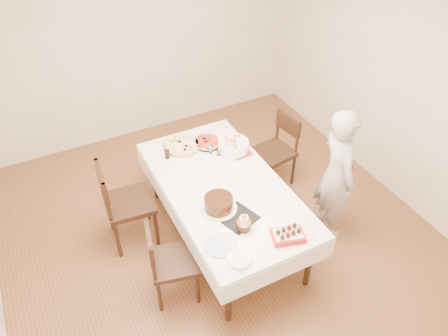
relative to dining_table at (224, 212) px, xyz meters
name	(u,v)px	position (x,y,z in m)	size (l,w,h in m)	color
floor	(223,242)	(-0.06, -0.09, -0.38)	(5.00, 5.00, 0.00)	brown
wall_back	(135,42)	(-0.06, 2.41, 0.98)	(4.50, 0.04, 2.70)	beige
wall_right	(407,88)	(2.19, -0.09, 0.98)	(0.04, 5.00, 2.70)	beige
dining_table	(224,212)	(0.00, 0.00, 0.00)	(1.14, 2.14, 0.75)	white
chair_right_savory	(274,152)	(0.96, 0.55, 0.09)	(0.47, 0.47, 0.93)	#321910
chair_left_savory	(129,203)	(-0.89, 0.44, 0.14)	(0.53, 0.53, 1.03)	#321910
chair_left_dessert	(174,262)	(-0.74, -0.43, 0.07)	(0.46, 0.46, 0.90)	#321910
person	(337,175)	(1.10, -0.41, 0.40)	(0.56, 0.37, 1.55)	#B6B0AB
pizza_white	(182,145)	(-0.12, 0.80, 0.40)	(0.44, 0.44, 0.04)	beige
pizza_pepperoni	(207,142)	(0.16, 0.72, 0.40)	(0.33, 0.33, 0.04)	red
red_placemat	(240,152)	(0.41, 0.41, 0.38)	(0.23, 0.23, 0.01)	#B21E1E
pasta_bowl	(234,146)	(0.37, 0.48, 0.44)	(0.33, 0.33, 0.11)	white
taper_candle	(219,145)	(0.18, 0.48, 0.50)	(0.05, 0.05, 0.25)	white
shaker_pair	(210,150)	(0.11, 0.54, 0.43)	(0.09, 0.09, 0.10)	white
cola_glass	(167,154)	(-0.34, 0.68, 0.42)	(0.05, 0.05, 0.10)	black
layer_cake	(219,203)	(-0.20, -0.27, 0.44)	(0.35, 0.35, 0.14)	black
cake_board	(238,218)	(-0.09, -0.46, 0.38)	(0.31, 0.31, 0.01)	black
birthday_cake	(244,223)	(-0.11, -0.61, 0.46)	(0.13, 0.13, 0.14)	#38180F
strawberry_box	(288,235)	(0.19, -0.88, 0.41)	(0.29, 0.19, 0.07)	#B61415
box_lid	(299,234)	(0.30, -0.89, 0.38)	(0.26, 0.17, 0.02)	beige
plate_stack	(239,259)	(-0.32, -0.91, 0.40)	(0.20, 0.20, 0.04)	white
china_plate	(220,245)	(-0.38, -0.68, 0.38)	(0.30, 0.30, 0.01)	white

